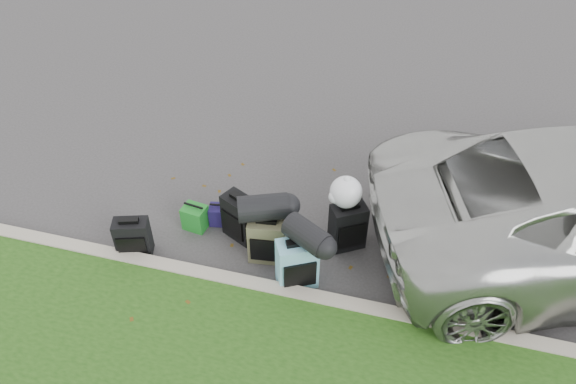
% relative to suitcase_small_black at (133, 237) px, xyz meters
% --- Properties ---
extents(ground, '(120.00, 120.00, 0.00)m').
position_rel_suitcase_small_black_xyz_m(ground, '(1.81, 0.79, -0.26)').
color(ground, '#383535').
rests_on(ground, ground).
extents(curb, '(120.00, 0.18, 0.15)m').
position_rel_suitcase_small_black_xyz_m(curb, '(1.81, -0.21, -0.19)').
color(curb, '#9E937F').
rests_on(curb, ground).
extents(suitcase_small_black, '(0.47, 0.35, 0.53)m').
position_rel_suitcase_small_black_xyz_m(suitcase_small_black, '(0.00, 0.00, 0.00)').
color(suitcase_small_black, black).
rests_on(suitcase_small_black, ground).
extents(suitcase_large_black_left, '(0.51, 0.43, 0.63)m').
position_rel_suitcase_small_black_xyz_m(suitcase_large_black_left, '(1.18, 0.63, 0.05)').
color(suitcase_large_black_left, black).
rests_on(suitcase_large_black_left, ground).
extents(suitcase_olive, '(0.47, 0.33, 0.61)m').
position_rel_suitcase_small_black_xyz_m(suitcase_olive, '(1.62, 0.35, 0.04)').
color(suitcase_olive, '#44432D').
rests_on(suitcase_olive, ground).
extents(suitcase_teal, '(0.54, 0.46, 0.66)m').
position_rel_suitcase_small_black_xyz_m(suitcase_teal, '(2.07, 0.05, 0.07)').
color(suitcase_teal, '#5A92AA').
rests_on(suitcase_teal, ground).
extents(suitcase_large_black_right, '(0.50, 0.44, 0.64)m').
position_rel_suitcase_small_black_xyz_m(suitcase_large_black_right, '(2.52, 0.81, 0.06)').
color(suitcase_large_black_right, black).
rests_on(suitcase_large_black_right, ground).
extents(tote_green, '(0.33, 0.28, 0.34)m').
position_rel_suitcase_small_black_xyz_m(tote_green, '(0.56, 0.62, -0.10)').
color(tote_green, '#1D8224').
rests_on(tote_green, ground).
extents(tote_navy, '(0.29, 0.24, 0.27)m').
position_rel_suitcase_small_black_xyz_m(tote_navy, '(0.83, 0.78, -0.13)').
color(tote_navy, '#1F164E').
rests_on(tote_navy, ground).
extents(duffel_left, '(0.67, 0.52, 0.32)m').
position_rel_suitcase_small_black_xyz_m(duffel_left, '(1.56, 0.41, 0.50)').
color(duffel_left, black).
rests_on(duffel_left, suitcase_olive).
extents(duffel_right, '(0.60, 0.52, 0.29)m').
position_rel_suitcase_small_black_xyz_m(duffel_right, '(2.17, 0.07, 0.54)').
color(duffel_right, black).
rests_on(duffel_right, suitcase_teal).
extents(trash_bag, '(0.39, 0.39, 0.39)m').
position_rel_suitcase_small_black_xyz_m(trash_bag, '(2.46, 0.85, 0.58)').
color(trash_bag, white).
rests_on(trash_bag, suitcase_large_black_right).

